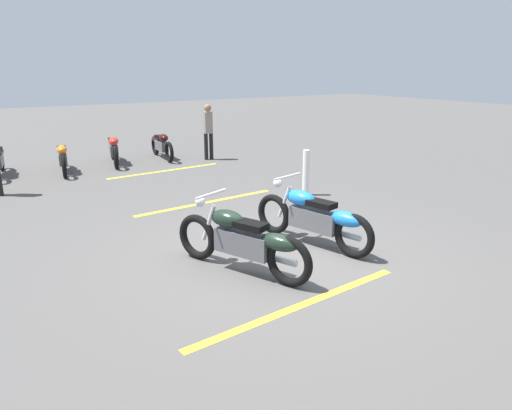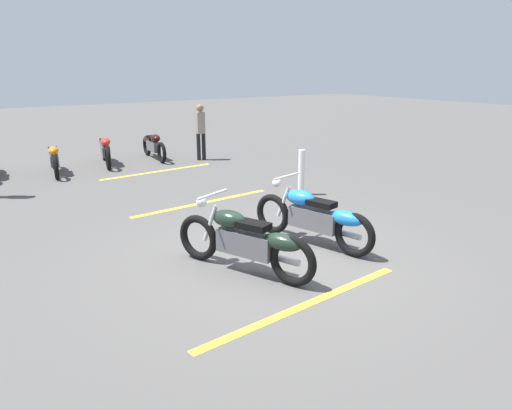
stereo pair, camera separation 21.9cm
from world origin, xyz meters
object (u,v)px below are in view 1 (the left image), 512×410
at_px(motorcycle_bright_foreground, 315,217).
at_px(motorcycle_row_center, 63,157).
at_px(motorcycle_dark_foreground, 244,240).
at_px(bystander_secondary, 208,129).
at_px(bollard_post, 306,173).
at_px(motorcycle_row_left, 113,148).
at_px(motorcycle_row_far_left, 161,144).

xyz_separation_m(motorcycle_bright_foreground, motorcycle_row_center, (7.71, 2.16, -0.05)).
bearing_deg(motorcycle_dark_foreground, bystander_secondary, -45.75).
xyz_separation_m(motorcycle_row_center, bollard_post, (-5.24, -3.93, 0.09)).
xyz_separation_m(motorcycle_bright_foreground, bystander_secondary, (7.24, -1.88, 0.45)).
bearing_deg(motorcycle_bright_foreground, motorcycle_dark_foreground, 87.17).
relative_size(motorcycle_row_left, bystander_secondary, 1.28).
distance_m(motorcycle_bright_foreground, bystander_secondary, 7.49).
xyz_separation_m(motorcycle_dark_foreground, bollard_post, (2.75, -3.22, 0.03)).
distance_m(motorcycle_row_center, bollard_post, 6.55).
xyz_separation_m(motorcycle_row_far_left, motorcycle_row_center, (-0.48, 2.93, -0.01)).
xyz_separation_m(motorcycle_row_far_left, bystander_secondary, (-0.95, -1.11, 0.49)).
distance_m(motorcycle_row_far_left, motorcycle_row_left, 1.46).
relative_size(motorcycle_row_left, bollard_post, 2.11).
bearing_deg(motorcycle_dark_foreground, bollard_post, -71.39).
relative_size(motorcycle_dark_foreground, bollard_post, 2.14).
relative_size(motorcycle_bright_foreground, motorcycle_row_left, 1.05).
height_order(motorcycle_bright_foreground, motorcycle_row_far_left, motorcycle_bright_foreground).
height_order(motorcycle_row_far_left, bystander_secondary, bystander_secondary).
relative_size(motorcycle_row_far_left, motorcycle_row_center, 1.03).
bearing_deg(motorcycle_bright_foreground, bystander_secondary, -28.49).
relative_size(motorcycle_row_center, bollard_post, 2.00).
relative_size(motorcycle_row_center, bystander_secondary, 1.21).
distance_m(motorcycle_row_far_left, bystander_secondary, 1.54).
bearing_deg(motorcycle_row_far_left, motorcycle_dark_foreground, -9.52).
height_order(bystander_secondary, bollard_post, bystander_secondary).
bearing_deg(bollard_post, motorcycle_dark_foreground, 130.48).
xyz_separation_m(motorcycle_row_far_left, bollard_post, (-5.72, -1.00, 0.08)).
distance_m(motorcycle_row_center, bystander_secondary, 4.10).
bearing_deg(bystander_secondary, bollard_post, -172.55).
bearing_deg(motorcycle_bright_foreground, motorcycle_row_center, 1.70).
distance_m(motorcycle_bright_foreground, motorcycle_dark_foreground, 1.48).
relative_size(motorcycle_row_far_left, bystander_secondary, 1.25).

